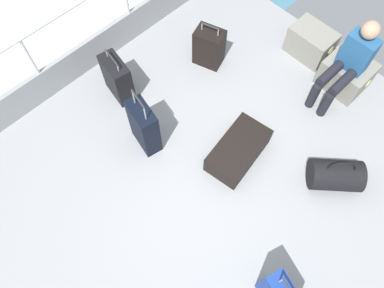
% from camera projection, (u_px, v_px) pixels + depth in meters
% --- Properties ---
extents(ground_plane, '(4.40, 5.20, 0.06)m').
position_uv_depth(ground_plane, '(210.00, 172.00, 4.39)').
color(ground_plane, '#939699').
extents(gunwale_port, '(0.06, 5.20, 0.45)m').
position_uv_depth(gunwale_port, '(90.00, 53.00, 4.86)').
color(gunwale_port, '#939699').
rests_on(gunwale_port, ground_plane).
extents(railing_port, '(0.04, 4.20, 1.02)m').
position_uv_depth(railing_port, '(79.00, 21.00, 4.37)').
color(railing_port, silver).
rests_on(railing_port, ground_plane).
extents(sea_wake, '(12.00, 12.00, 0.01)m').
position_uv_depth(sea_wake, '(42.00, 26.00, 5.83)').
color(sea_wake, teal).
rests_on(sea_wake, ground_plane).
extents(cargo_crate_0, '(0.60, 0.39, 0.40)m').
position_uv_depth(cargo_crate_0, '(311.00, 42.00, 4.97)').
color(cargo_crate_0, gray).
rests_on(cargo_crate_0, ground_plane).
extents(cargo_crate_1, '(0.59, 0.48, 0.40)m').
position_uv_depth(cargo_crate_1, '(346.00, 74.00, 4.74)').
color(cargo_crate_1, gray).
rests_on(cargo_crate_1, ground_plane).
extents(passenger_seated, '(0.34, 0.66, 1.10)m').
position_uv_depth(passenger_seated, '(349.00, 63.00, 4.34)').
color(passenger_seated, '#26598C').
rests_on(passenger_seated, ground_plane).
extents(suitcase_0, '(0.46, 0.28, 0.69)m').
position_uv_depth(suitcase_0, '(118.00, 79.00, 4.60)').
color(suitcase_0, black).
rests_on(suitcase_0, ground_plane).
extents(suitcase_1, '(0.43, 0.36, 0.65)m').
position_uv_depth(suitcase_1, '(209.00, 47.00, 4.85)').
color(suitcase_1, black).
rests_on(suitcase_1, ground_plane).
extents(suitcase_4, '(0.42, 0.28, 0.92)m').
position_uv_depth(suitcase_4, '(144.00, 127.00, 4.23)').
color(suitcase_4, black).
rests_on(suitcase_4, ground_plane).
extents(suitcase_5, '(0.54, 0.83, 0.27)m').
position_uv_depth(suitcase_5, '(238.00, 150.00, 4.33)').
color(suitcase_5, black).
rests_on(suitcase_5, ground_plane).
extents(duffel_bag, '(0.65, 0.63, 0.51)m').
position_uv_depth(duffel_bag, '(335.00, 175.00, 4.14)').
color(duffel_bag, black).
rests_on(duffel_bag, ground_plane).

